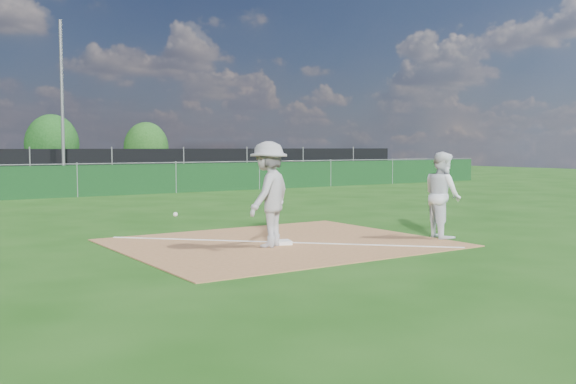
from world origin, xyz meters
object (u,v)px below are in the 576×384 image
object	(u,v)px
light_pole	(62,103)
runner	(442,195)
car_mid	(11,167)
tree_mid	(52,144)
first_base	(282,242)
tree_right	(146,148)
car_right	(98,168)
play_at_first	(269,194)

from	to	relation	value
light_pole	runner	distance (m)	23.20
car_mid	light_pole	bearing A→B (deg)	-164.94
tree_mid	car_mid	bearing A→B (deg)	-123.97
first_base	tree_right	bearing A→B (deg)	73.04
tree_mid	tree_right	size ratio (longest dim) A/B	1.11
light_pole	car_right	bearing A→B (deg)	55.22
play_at_first	runner	size ratio (longest dim) A/B	1.49
car_mid	tree_mid	world-z (taller)	tree_mid
light_pole	first_base	distance (m)	22.32
runner	car_mid	bearing A→B (deg)	26.06
light_pole	car_mid	distance (m)	6.52
runner	car_right	bearing A→B (deg)	16.98
car_mid	runner	bearing A→B (deg)	-173.05
tree_mid	tree_right	xyz separation A→B (m)	(6.12, -0.56, -0.20)
first_base	car_right	size ratio (longest dim) A/B	0.07
light_pole	car_mid	world-z (taller)	light_pole
first_base	car_mid	bearing A→B (deg)	89.61
car_right	tree_right	world-z (taller)	tree_right
car_right	tree_mid	size ratio (longest dim) A/B	1.15
play_at_first	first_base	bearing A→B (deg)	15.66
light_pole	car_mid	xyz separation A→B (m)	(-1.40, 5.49, -3.23)
play_at_first	car_right	size ratio (longest dim) A/B	0.58
first_base	car_mid	distance (m)	27.41
car_right	tree_right	distance (m)	7.66
play_at_first	tree_mid	distance (m)	32.84
runner	car_mid	distance (m)	28.59
runner	car_right	world-z (taller)	runner
car_mid	car_right	xyz separation A→B (m)	(4.46, -1.08, -0.10)
light_pole	tree_mid	world-z (taller)	light_pole
tree_mid	tree_right	distance (m)	6.15
play_at_first	runner	bearing A→B (deg)	-14.17
runner	tree_mid	xyz separation A→B (m)	(0.31, 33.50, 1.16)
play_at_first	tree_right	xyz separation A→B (m)	(10.08, 32.02, 0.85)
light_pole	runner	xyz separation A→B (m)	(1.71, -22.93, -3.11)
runner	tree_right	distance (m)	33.58
play_at_first	tree_mid	bearing A→B (deg)	83.06
tree_mid	light_pole	bearing A→B (deg)	-100.82
car_mid	first_base	bearing A→B (deg)	-179.69
runner	tree_right	size ratio (longest dim) A/B	0.50
play_at_first	car_mid	distance (m)	27.51
light_pole	runner	size ratio (longest dim) A/B	4.47
first_base	tree_right	world-z (taller)	tree_right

